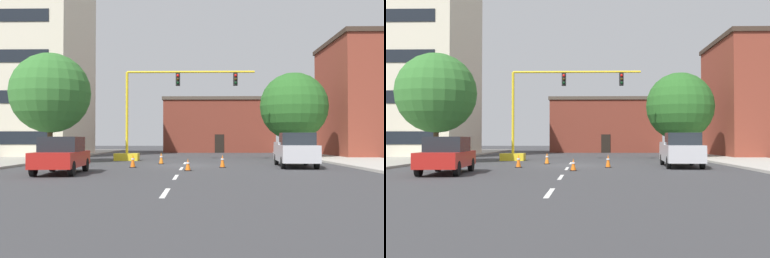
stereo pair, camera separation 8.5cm
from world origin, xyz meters
The scene contains 18 objects.
ground_plane centered at (0.00, 0.00, 0.00)m, with size 160.00×160.00×0.00m, color #38383A.
sidewalk_left centered at (-12.66, 8.00, 0.07)m, with size 6.00×56.00×0.14m, color #9E998E.
sidewalk_right centered at (12.66, 8.00, 0.07)m, with size 6.00×56.00×0.14m, color #B2ADA3.
lane_stripe_seg_0 centered at (0.00, -14.00, 0.00)m, with size 0.16×2.40×0.01m, color silver.
lane_stripe_seg_1 centered at (0.00, -8.50, 0.00)m, with size 0.16×2.40×0.01m, color silver.
lane_stripe_seg_2 centered at (0.00, -3.00, 0.00)m, with size 0.16×2.40×0.01m, color silver.
lane_stripe_seg_3 centered at (0.00, 2.50, 0.00)m, with size 0.16×2.40×0.01m, color silver.
building_tall_left centered at (-17.55, 15.16, 8.86)m, with size 14.36×11.81×17.70m.
building_brick_center centered at (3.30, 28.89, 3.40)m, with size 13.79×7.71×6.77m.
traffic_signal_gantry centered at (-3.10, 5.98, 2.34)m, with size 10.62×1.20×6.83m.
tree_left_near centered at (-9.28, 2.61, 4.80)m, with size 5.50×5.50×7.56m.
tree_right_mid centered at (8.94, 9.88, 4.40)m, with size 5.71×5.71×7.26m.
pickup_truck_silver centered at (6.60, -1.49, 0.97)m, with size 2.39×5.53×1.99m.
sedan_red_near_left centered at (-5.48, -6.74, 0.89)m, with size 2.14×4.61×1.74m.
traffic_cone_roadside_a centered at (2.32, -2.16, 0.37)m, with size 0.36×0.36×0.76m.
traffic_cone_roadside_b centered at (0.41, -4.74, 0.31)m, with size 0.36×0.36×0.63m.
traffic_cone_roadside_c centered at (-2.81, -2.23, 0.38)m, with size 0.36×0.36×0.77m.
traffic_cone_roadside_d centered at (-1.52, 1.38, 0.37)m, with size 0.36×0.36×0.76m.
Camera 1 is at (1.07, -27.25, 1.62)m, focal length 41.01 mm.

